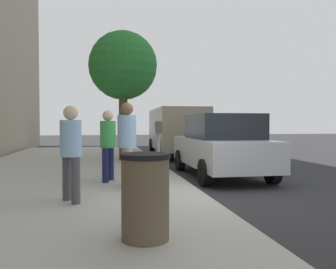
{
  "coord_description": "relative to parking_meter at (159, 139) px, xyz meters",
  "views": [
    {
      "loc": [
        -6.62,
        1.94,
        1.51
      ],
      "look_at": [
        1.35,
        0.44,
        1.25
      ],
      "focal_mm": 36.74,
      "sensor_mm": 36.0,
      "label": 1
    }
  ],
  "objects": [
    {
      "name": "ground_plane",
      "position": [
        -0.95,
        -0.73,
        -1.17
      ],
      "size": [
        80.0,
        80.0,
        0.0
      ],
      "primitive_type": "plane",
      "color": "#2B2B2D",
      "rests_on": "ground"
    },
    {
      "name": "sidewalk_slab",
      "position": [
        -0.95,
        2.27,
        -1.09
      ],
      "size": [
        28.0,
        6.0,
        0.15
      ],
      "primitive_type": "cube",
      "color": "#A8A59E",
      "rests_on": "ground_plane"
    },
    {
      "name": "parking_meter",
      "position": [
        0.0,
        0.0,
        0.0
      ],
      "size": [
        0.36,
        0.12,
        1.41
      ],
      "color": "gray",
      "rests_on": "sidewalk_slab"
    },
    {
      "name": "pedestrian_at_meter",
      "position": [
        -0.3,
        0.72,
        0.06
      ],
      "size": [
        0.54,
        0.39,
        1.81
      ],
      "rotation": [
        0.0,
        0.0,
        -1.45
      ],
      "color": "tan",
      "rests_on": "sidewalk_slab"
    },
    {
      "name": "pedestrian_bystander",
      "position": [
        -1.45,
        1.76,
        -0.05
      ],
      "size": [
        0.47,
        0.36,
        1.67
      ],
      "rotation": [
        0.0,
        0.0,
        -1.06
      ],
      "color": "#47474C",
      "rests_on": "sidewalk_slab"
    },
    {
      "name": "parking_officer",
      "position": [
        0.63,
        1.11,
        -0.05
      ],
      "size": [
        0.49,
        0.36,
        1.67
      ],
      "rotation": [
        0.0,
        0.0,
        -1.94
      ],
      "color": "#191E4C",
      "rests_on": "sidewalk_slab"
    },
    {
      "name": "parked_sedan_near",
      "position": [
        1.72,
        -2.08,
        -0.27
      ],
      "size": [
        4.42,
        2.01,
        1.77
      ],
      "color": "silver",
      "rests_on": "ground_plane"
    },
    {
      "name": "parked_van_far",
      "position": [
        7.84,
        -2.08,
        0.09
      ],
      "size": [
        5.27,
        2.27,
        2.18
      ],
      "color": "gray",
      "rests_on": "ground_plane"
    },
    {
      "name": "street_tree",
      "position": [
        5.29,
        0.48,
        2.46
      ],
      "size": [
        2.53,
        2.53,
        4.77
      ],
      "color": "brown",
      "rests_on": "sidewalk_slab"
    },
    {
      "name": "traffic_signal",
      "position": [
        9.02,
        0.1,
        1.41
      ],
      "size": [
        0.24,
        0.44,
        3.6
      ],
      "color": "black",
      "rests_on": "sidewalk_slab"
    },
    {
      "name": "trash_bin",
      "position": [
        -3.59,
        0.73,
        -0.51
      ],
      "size": [
        0.59,
        0.59,
        1.01
      ],
      "color": "brown",
      "rests_on": "sidewalk_slab"
    }
  ]
}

